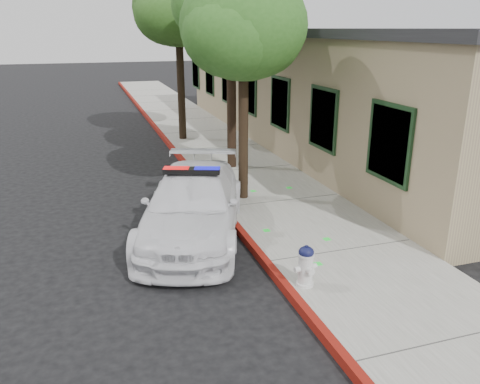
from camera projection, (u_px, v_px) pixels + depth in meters
name	position (u px, v px, depth m)	size (l,w,h in m)	color
ground	(264.00, 269.00, 8.96)	(120.00, 120.00, 0.00)	black
sidewalk	(281.00, 203.00, 12.10)	(3.20, 60.00, 0.15)	gray
red_curb	(223.00, 210.00, 11.65)	(0.14, 60.00, 0.16)	maroon
clapboard_building	(345.00, 87.00, 18.34)	(7.30, 20.89, 4.24)	tan
police_car	(193.00, 205.00, 10.18)	(3.47, 5.21, 1.52)	silver
fire_hydrant	(306.00, 266.00, 7.99)	(0.41, 0.36, 0.72)	silver
street_tree_near	(244.00, 31.00, 11.03)	(3.05, 2.96, 5.42)	black
street_tree_mid	(231.00, 3.00, 13.58)	(3.53, 3.32, 6.33)	black
street_tree_far	(179.00, 12.00, 17.37)	(3.46, 3.28, 6.21)	black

